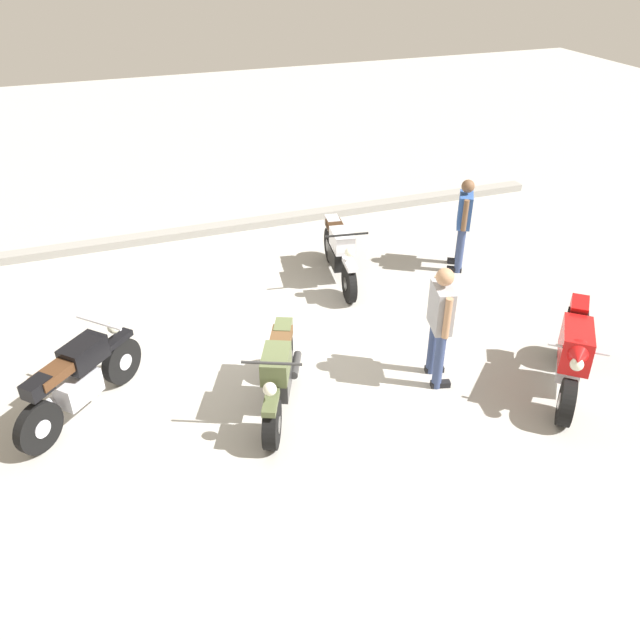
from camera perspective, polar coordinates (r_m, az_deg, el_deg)
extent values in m
plane|color=#ADAAA3|center=(9.09, -2.83, -3.43)|extent=(40.00, 40.00, 0.00)
cube|color=gray|center=(12.96, -8.95, 8.21)|extent=(14.00, 0.30, 0.15)
cylinder|color=black|center=(10.28, 2.65, 3.31)|extent=(0.21, 0.65, 0.64)
cylinder|color=black|center=(11.53, 0.97, 6.77)|extent=(0.21, 0.65, 0.64)
cylinder|color=black|center=(10.28, 2.65, 3.31)|extent=(0.17, 0.24, 0.22)
cylinder|color=black|center=(11.53, 0.97, 6.77)|extent=(0.17, 0.24, 0.22)
cube|color=black|center=(10.89, 1.72, 5.73)|extent=(0.36, 0.60, 0.32)
cube|color=silver|center=(10.54, 1.99, 7.19)|extent=(0.40, 0.60, 0.30)
cube|color=silver|center=(10.11, 2.70, 5.04)|extent=(0.22, 0.46, 0.08)
cube|color=#382314|center=(10.93, 1.46, 8.27)|extent=(0.35, 0.63, 0.12)
cube|color=silver|center=(11.21, 1.13, 8.80)|extent=(0.26, 0.35, 0.18)
cylinder|color=black|center=(11.30, 2.11, 6.47)|extent=(0.19, 0.57, 0.16)
cylinder|color=black|center=(10.15, 2.44, 7.68)|extent=(0.70, 0.14, 0.04)
sphere|color=silver|center=(10.04, 2.70, 6.12)|extent=(0.16, 0.16, 0.16)
cylinder|color=black|center=(8.88, -17.43, -3.54)|extent=(0.54, 0.54, 0.64)
cylinder|color=black|center=(8.15, -24.01, -8.85)|extent=(0.54, 0.54, 0.64)
cylinder|color=silver|center=(8.88, -17.43, -3.54)|extent=(0.26, 0.26, 0.22)
cylinder|color=silver|center=(8.15, -24.01, -8.85)|extent=(0.26, 0.26, 0.22)
cube|color=silver|center=(8.41, -20.92, -5.74)|extent=(0.59, 0.59, 0.32)
cube|color=black|center=(8.29, -20.52, -2.81)|extent=(0.62, 0.62, 0.30)
cube|color=black|center=(8.69, -17.80, -1.67)|extent=(0.42, 0.42, 0.08)
cube|color=#4C2D19|center=(8.04, -22.69, -4.34)|extent=(0.61, 0.61, 0.12)
cube|color=black|center=(7.91, -24.17, -5.60)|extent=(0.38, 0.38, 0.18)
cylinder|color=silver|center=(8.35, -23.55, -7.14)|extent=(0.47, 0.47, 0.16)
cylinder|color=silver|center=(8.34, -19.33, -0.24)|extent=(0.52, 0.52, 0.04)
sphere|color=silver|center=(8.57, -18.12, -0.65)|extent=(0.16, 0.16, 0.16)
cylinder|color=black|center=(7.55, -4.35, -9.37)|extent=(0.39, 0.61, 0.60)
cylinder|color=black|center=(8.59, -3.17, -3.37)|extent=(0.39, 0.61, 0.60)
cylinder|color=#333333|center=(7.55, -4.35, -9.37)|extent=(0.25, 0.26, 0.21)
cylinder|color=#333333|center=(8.59, -3.17, -3.37)|extent=(0.25, 0.26, 0.21)
cube|color=#333333|center=(8.04, -3.70, -5.40)|extent=(0.48, 0.63, 0.32)
cube|color=#515B38|center=(7.64, -3.99, -3.95)|extent=(0.52, 0.64, 0.30)
cube|color=#515B38|center=(7.34, -4.46, -7.45)|extent=(0.32, 0.47, 0.08)
cube|color=brown|center=(7.99, -3.59, -1.92)|extent=(0.48, 0.65, 0.12)
cube|color=#515B38|center=(8.25, -3.33, -0.86)|extent=(0.33, 0.38, 0.18)
cylinder|color=#333333|center=(8.37, -2.20, -4.04)|extent=(0.32, 0.55, 0.16)
cylinder|color=#333333|center=(7.23, -4.39, -3.91)|extent=(0.66, 0.31, 0.04)
sphere|color=silver|center=(7.18, -4.56, -6.23)|extent=(0.16, 0.16, 0.16)
cylinder|color=black|center=(8.40, 21.31, -6.95)|extent=(0.51, 0.56, 0.60)
cylinder|color=black|center=(9.50, 21.54, -2.00)|extent=(0.55, 0.61, 0.60)
cylinder|color=silver|center=(8.40, 21.31, -6.95)|extent=(0.27, 0.28, 0.21)
cylinder|color=silver|center=(9.50, 21.54, -2.00)|extent=(0.27, 0.28, 0.21)
cube|color=silver|center=(8.93, 21.57, -3.62)|extent=(0.57, 0.61, 0.32)
cube|color=red|center=(8.58, 22.07, -2.02)|extent=(0.91, 0.99, 0.57)
cone|color=red|center=(8.07, 22.22, -3.13)|extent=(0.49, 0.49, 0.39)
cube|color=black|center=(8.89, 22.20, -0.27)|extent=(0.58, 0.63, 0.12)
cube|color=red|center=(9.11, 22.33, 1.12)|extent=(0.39, 0.41, 0.23)
cylinder|color=silver|center=(9.15, 21.61, 0.10)|extent=(0.32, 0.36, 0.17)
cylinder|color=silver|center=(9.16, 22.59, -0.09)|extent=(0.32, 0.36, 0.17)
cylinder|color=silver|center=(8.17, 22.27, -2.47)|extent=(0.56, 0.47, 0.04)
sphere|color=silver|center=(8.03, 22.14, -3.73)|extent=(0.16, 0.16, 0.16)
cylinder|color=#384772|center=(8.44, 10.66, -3.67)|extent=(0.16, 0.16, 0.85)
cube|color=black|center=(8.69, 10.80, -5.68)|extent=(0.28, 0.16, 0.08)
cylinder|color=#384772|center=(8.70, 10.12, -2.38)|extent=(0.16, 0.16, 0.85)
cube|color=black|center=(8.94, 10.26, -4.37)|extent=(0.28, 0.16, 0.08)
cube|color=#99999E|center=(8.18, 10.88, 1.10)|extent=(0.33, 0.51, 0.60)
cylinder|color=tan|center=(7.94, 11.40, 0.15)|extent=(0.11, 0.11, 0.56)
cylinder|color=tan|center=(8.40, 10.41, 2.21)|extent=(0.11, 0.11, 0.56)
sphere|color=tan|center=(7.96, 11.20, 3.83)|extent=(0.23, 0.23, 0.23)
cylinder|color=#384772|center=(11.67, 12.51, 6.79)|extent=(0.18, 0.18, 0.81)
cube|color=black|center=(11.83, 12.02, 5.22)|extent=(0.27, 0.22, 0.08)
cylinder|color=#384772|center=(11.38, 12.51, 6.10)|extent=(0.18, 0.18, 0.81)
cube|color=black|center=(11.54, 12.00, 4.50)|extent=(0.27, 0.22, 0.08)
cube|color=#3359A5|center=(11.25, 12.93, 9.62)|extent=(0.42, 0.51, 0.58)
cylinder|color=brown|center=(11.50, 12.94, 10.22)|extent=(0.12, 0.12, 0.54)
cylinder|color=brown|center=(10.99, 12.94, 9.16)|extent=(0.12, 0.12, 0.54)
sphere|color=brown|center=(11.09, 13.20, 11.66)|extent=(0.22, 0.22, 0.22)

